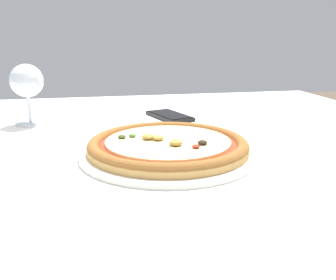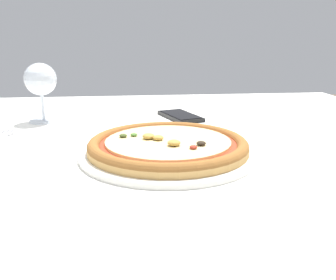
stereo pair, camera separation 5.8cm
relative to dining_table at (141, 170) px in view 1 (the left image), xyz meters
name	(u,v)px [view 1 (the left image)]	position (x,y,z in m)	size (l,w,h in m)	color
dining_table	(141,170)	(0.00, 0.00, 0.00)	(1.42, 1.16, 0.73)	brown
pizza_plate	(168,147)	(0.03, -0.13, 0.09)	(0.32, 0.32, 0.04)	white
wine_glass_far_left	(27,83)	(-0.25, 0.18, 0.18)	(0.08, 0.08, 0.15)	silver
cell_phone	(169,116)	(0.10, 0.19, 0.08)	(0.11, 0.16, 0.01)	black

